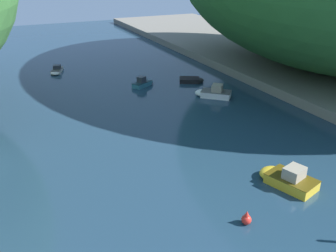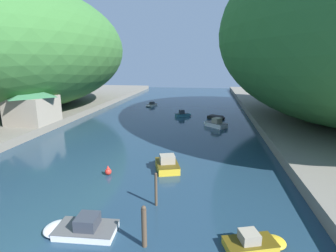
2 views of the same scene
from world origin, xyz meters
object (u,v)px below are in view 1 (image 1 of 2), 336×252
at_px(boat_navy_launch, 57,70).
at_px(channel_buoy_near, 246,219).
at_px(boat_white_cruiser, 144,83).
at_px(boat_far_right_bank, 192,80).
at_px(boat_open_rowboat, 213,93).
at_px(boat_near_quay, 286,178).

relative_size(boat_navy_launch, channel_buoy_near, 4.23).
bearing_deg(boat_white_cruiser, boat_navy_launch, -170.30).
bearing_deg(boat_far_right_bank, boat_white_cruiser, -72.59).
relative_size(boat_open_rowboat, boat_navy_launch, 1.11).
relative_size(boat_open_rowboat, boat_far_right_bank, 1.18).
height_order(boat_white_cruiser, boat_navy_launch, boat_white_cruiser).
relative_size(boat_near_quay, boat_white_cruiser, 1.32).
height_order(boat_open_rowboat, channel_buoy_near, boat_open_rowboat).
bearing_deg(boat_white_cruiser, channel_buoy_near, -38.26).
distance_m(boat_white_cruiser, boat_navy_launch, 13.61).
relative_size(boat_near_quay, boat_far_right_bank, 1.23).
bearing_deg(channel_buoy_near, boat_white_cruiser, 81.12).
xyz_separation_m(boat_open_rowboat, boat_far_right_bank, (0.60, 5.88, -0.22)).
relative_size(boat_far_right_bank, boat_navy_launch, 0.94).
xyz_separation_m(boat_near_quay, boat_far_right_bank, (5.38, 23.48, -0.23)).
bearing_deg(boat_near_quay, boat_open_rowboat, 57.26).
distance_m(boat_open_rowboat, boat_white_cruiser, 8.89).
height_order(boat_near_quay, boat_far_right_bank, boat_near_quay).
xyz_separation_m(boat_open_rowboat, channel_buoy_near, (-9.76, -19.95, -0.11)).
height_order(boat_near_quay, channel_buoy_near, boat_near_quay).
relative_size(boat_far_right_bank, channel_buoy_near, 3.98).
xyz_separation_m(boat_near_quay, boat_open_rowboat, (4.78, 17.60, -0.01)).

